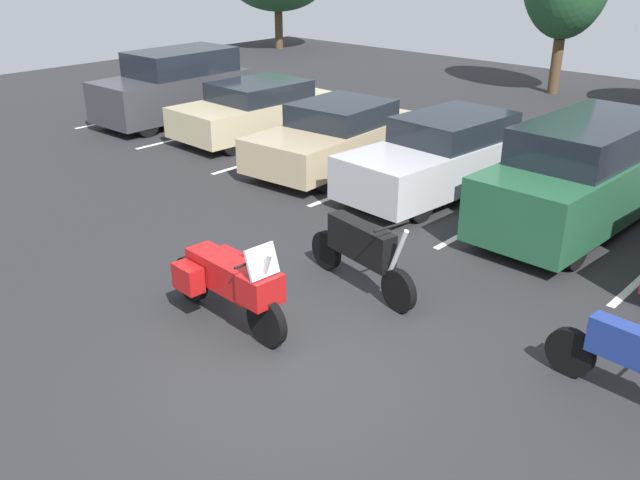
# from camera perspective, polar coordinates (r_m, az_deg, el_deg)

# --- Properties ---
(ground) EXTENTS (44.00, 44.00, 0.10)m
(ground) POSITION_cam_1_polar(r_m,az_deg,el_deg) (8.69, -3.09, -10.31)
(ground) COLOR #262628
(motorcycle_touring) EXTENTS (2.35, 0.93, 1.36)m
(motorcycle_touring) POSITION_cam_1_polar(r_m,az_deg,el_deg) (9.23, -7.51, -3.35)
(motorcycle_touring) COLOR black
(motorcycle_touring) RESTS_ON ground
(motorcycle_second) EXTENTS (2.28, 0.71, 1.25)m
(motorcycle_second) POSITION_cam_1_polar(r_m,az_deg,el_deg) (10.09, 3.44, -0.89)
(motorcycle_second) COLOR black
(motorcycle_second) RESTS_ON ground
(parking_stripes) EXTENTS (23.78, 5.15, 0.01)m
(parking_stripes) POSITION_cam_1_polar(r_m,az_deg,el_deg) (13.88, 15.47, 2.53)
(parking_stripes) COLOR silver
(parking_stripes) RESTS_ON ground
(car_charcoal) EXTENTS (1.94, 4.40, 1.96)m
(car_charcoal) POSITION_cam_1_polar(r_m,az_deg,el_deg) (20.30, -11.92, 12.29)
(car_charcoal) COLOR #38383D
(car_charcoal) RESTS_ON ground
(car_champagne) EXTENTS (2.09, 4.46, 1.43)m
(car_champagne) POSITION_cam_1_polar(r_m,az_deg,el_deg) (18.34, -5.21, 10.69)
(car_champagne) COLOR #C1B289
(car_champagne) RESTS_ON ground
(car_tan) EXTENTS (2.25, 4.65, 1.46)m
(car_tan) POSITION_cam_1_polar(r_m,az_deg,el_deg) (15.77, 1.49, 8.59)
(car_tan) COLOR tan
(car_tan) RESTS_ON ground
(car_silver) EXTENTS (2.12, 4.92, 1.55)m
(car_silver) POSITION_cam_1_polar(r_m,az_deg,el_deg) (14.37, 10.29, 6.90)
(car_silver) COLOR #B7B7BC
(car_silver) RESTS_ON ground
(car_green) EXTENTS (1.93, 4.78, 1.93)m
(car_green) POSITION_cam_1_polar(r_m,az_deg,el_deg) (13.05, 20.81, 5.02)
(car_green) COLOR #235638
(car_green) RESTS_ON ground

